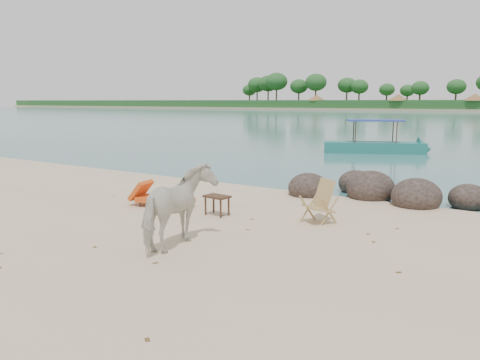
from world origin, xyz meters
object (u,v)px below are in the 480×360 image
Objects in this scene: boulders at (386,192)px; cow at (179,209)px; side_table at (217,207)px; boat_near at (375,125)px; deck_chair at (319,203)px; lounge_chair at (165,198)px.

cow reaches higher than boulders.
cow is 2.66m from side_table.
boat_near reaches higher than side_table.
cow is 19.65m from boat_near.
cow is (-2.07, -6.80, 0.58)m from boulders.
boat_near is (-3.77, 16.34, 1.00)m from deck_chair.
boat_near reaches higher than cow.
cow is 0.30× the size of boat_near.
cow is 3.01× the size of side_table.
side_table is 2.53m from deck_chair.
deck_chair is at bearing -101.39° from boat_near.
boat_near is (-1.36, 17.06, 1.25)m from side_table.
cow reaches higher than side_table.
boat_near is (-4.31, 12.71, 1.29)m from boulders.
boulders is 3.42× the size of cow.
cow is 0.98× the size of lounge_chair.
boulders is 7.13m from cow.
deck_chair is 0.16× the size of boat_near.
side_table is at bearing -9.80° from lounge_chair.
boulders is at bearing 33.11° from lounge_chair.
lounge_chair is (-1.73, 0.00, 0.04)m from side_table.
boat_near is (-2.24, 19.51, 0.71)m from cow.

